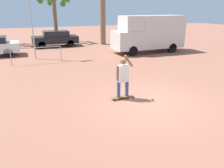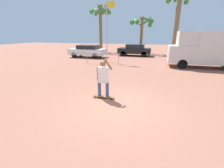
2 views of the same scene
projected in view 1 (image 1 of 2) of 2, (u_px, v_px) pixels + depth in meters
The scene contains 8 objects.
ground_plane at pixel (146, 101), 8.58m from camera, with size 80.00×80.00×0.00m, color #935B47.
skateboard at pixel (123, 97), 8.81m from camera, with size 0.96×0.22×0.09m.
person_skateboarder at pixel (123, 75), 8.51m from camera, with size 0.70×0.25×1.69m.
camper_van at pixel (150, 33), 17.93m from camera, with size 5.93×2.01×2.96m.
parked_car_black at pixel (55, 38), 21.01m from camera, with size 4.24×1.92×1.48m.
palm_tree_center_background at pixel (54, 1), 22.43m from camera, with size 3.37×3.46×5.31m.
flagpole at pixel (31, 10), 14.90m from camera, with size 0.88×0.12×5.92m.
plaza_railing_segment at pixel (36, 50), 14.30m from camera, with size 3.19×0.05×1.08m.
Camera 1 is at (-4.23, -6.80, 3.43)m, focal length 35.00 mm.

